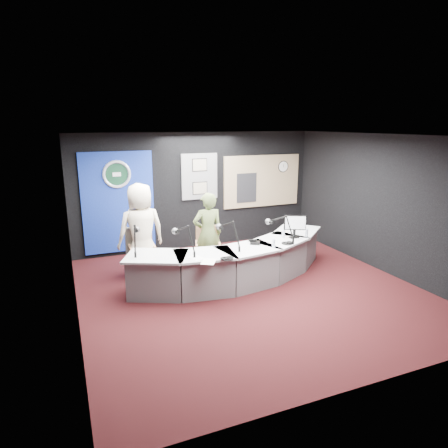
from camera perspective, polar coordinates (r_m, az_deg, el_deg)
name	(u,v)px	position (r m, az deg, el deg)	size (l,w,h in m)	color
ground	(250,290)	(7.50, 3.79, -9.44)	(6.00, 6.00, 0.00)	black
ceiling	(253,136)	(6.87, 4.18, 12.47)	(6.00, 6.00, 0.02)	silver
wall_back	(197,191)	(9.78, -3.82, 4.76)	(6.00, 0.02, 2.80)	black
wall_front	(373,275)	(4.67, 20.53, -6.86)	(6.00, 0.02, 2.80)	black
wall_left	(70,234)	(6.36, -21.09, -1.39)	(0.02, 6.00, 2.80)	black
wall_right	(384,204)	(8.78, 21.86, 2.66)	(0.02, 6.00, 2.80)	black
broadcast_desk	(236,262)	(7.80, 1.72, -5.48)	(4.50, 1.90, 0.75)	silver
backdrop_panel	(118,203)	(9.36, -14.85, 2.95)	(1.60, 0.05, 2.30)	navy
agency_seal	(117,174)	(9.22, -15.08, 6.87)	(0.63, 0.63, 0.07)	silver
seal_center	(117,174)	(9.22, -15.08, 6.87)	(0.48, 0.48, 0.01)	#0E331F
pinboard	(200,176)	(9.72, -3.52, 6.79)	(0.90, 0.04, 1.10)	slate
framed_photo_upper	(200,165)	(9.65, -3.49, 8.42)	(0.34, 0.02, 0.27)	gray
framed_photo_lower	(200,188)	(9.73, -3.44, 5.13)	(0.34, 0.02, 0.27)	gray
booth_window_frame	(262,181)	(10.41, 5.44, 6.14)	(2.12, 0.06, 1.32)	#9D8562
booth_glow	(262,181)	(10.40, 5.46, 6.14)	(2.00, 0.02, 1.20)	beige
equipment_rack	(247,188)	(10.21, 3.25, 5.17)	(0.55, 0.02, 0.75)	black
wall_clock	(283,167)	(10.63, 8.45, 8.12)	(0.28, 0.28, 0.01)	white
armchair_left	(142,254)	(8.15, -11.59, -4.17)	(0.53, 0.53, 0.95)	#AF7650
armchair_right	(208,249)	(8.14, -2.30, -3.53)	(0.59, 0.59, 1.05)	#AF7650
draped_jacket	(138,243)	(8.34, -12.19, -2.73)	(0.50, 0.10, 0.70)	#6C685B
person_man	(141,231)	(8.02, -11.76, -0.95)	(0.93, 0.60, 1.89)	beige
person_woman	(208,234)	(8.05, -2.32, -1.39)	(0.61, 0.40, 1.68)	#526132
computer_monitor	(295,222)	(8.12, 10.07, 0.21)	(0.44, 0.03, 0.30)	black
desk_phone	(255,243)	(7.69, 4.45, -2.68)	(0.19, 0.15, 0.05)	black
headphones_near	(287,243)	(7.77, 9.02, -2.68)	(0.24, 0.24, 0.04)	black
headphones_far	(227,258)	(6.83, 0.41, -4.90)	(0.24, 0.24, 0.04)	black
paper_stack	(196,258)	(6.91, -4.02, -4.85)	(0.21, 0.29, 0.00)	white
notepad	(209,262)	(6.72, -2.21, -5.38)	(0.22, 0.31, 0.00)	white
boom_mic_a	(136,236)	(7.29, -12.49, -1.67)	(0.27, 0.72, 0.60)	black
boom_mic_b	(184,237)	(7.10, -5.70, -1.85)	(0.29, 0.72, 0.60)	black
boom_mic_c	(229,232)	(7.36, 0.68, -1.17)	(0.28, 0.72, 0.60)	black
boom_mic_d	(280,226)	(7.87, 8.08, -0.31)	(0.37, 0.69, 0.60)	black
water_bottles	(289,237)	(7.93, 9.29, -1.80)	(1.03, 0.56, 0.18)	silver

